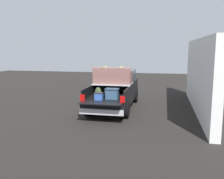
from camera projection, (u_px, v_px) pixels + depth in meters
ground_plane at (114, 108)px, 13.29m from camera, size 40.00×40.00×0.00m
pickup_truck at (116, 89)px, 13.50m from camera, size 6.05×2.06×2.23m
building_facade at (199, 75)px, 12.58m from camera, size 9.52×0.36×3.61m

